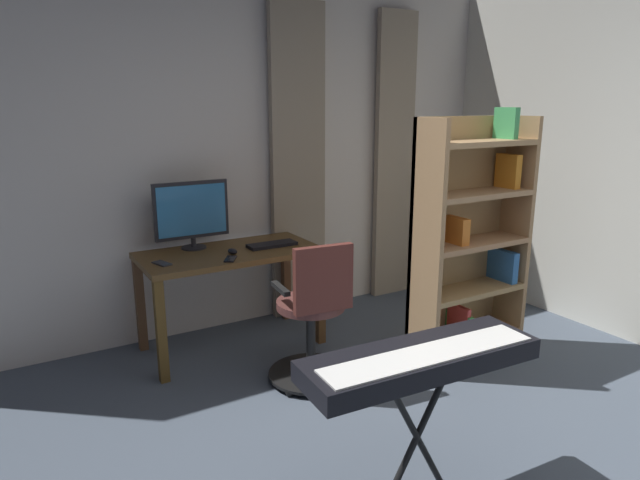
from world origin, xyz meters
TOP-DOWN VIEW (x-y plane):
  - back_room_partition at (0.00, -2.84)m, footprint 4.87×0.10m
  - curtain_left_panel at (-1.50, -2.73)m, footprint 0.40×0.06m
  - curtain_right_panel at (-0.51, -2.73)m, footprint 0.48×0.06m
  - desk at (0.25, -2.37)m, footprint 1.27×0.64m
  - office_chair at (0.01, -1.58)m, footprint 0.56×0.56m
  - computer_monitor at (0.45, -2.58)m, footprint 0.54×0.18m
  - computer_keyboard at (-0.07, -2.34)m, footprint 0.37×0.14m
  - computer_mouse at (0.26, -2.29)m, footprint 0.06×0.10m
  - cell_phone_face_up at (0.33, -2.16)m, footprint 0.13×0.16m
  - cell_phone_by_monitor at (0.76, -2.28)m, footprint 0.11×0.16m
  - bookshelf at (-1.12, -1.41)m, footprint 0.86×0.30m
  - piano_keyboard at (0.17, -0.40)m, footprint 1.09×0.38m

SIDE VIEW (x-z plane):
  - office_chair at x=0.01m, z-range -0.03..0.93m
  - desk at x=0.25m, z-range 0.26..1.00m
  - piano_keyboard at x=0.17m, z-range 0.31..1.08m
  - cell_phone_face_up at x=0.33m, z-range 0.74..0.75m
  - cell_phone_by_monitor at x=0.76m, z-range 0.74..0.75m
  - computer_keyboard at x=-0.07m, z-range 0.74..0.76m
  - computer_mouse at x=0.26m, z-range 0.74..0.77m
  - bookshelf at x=-1.12m, z-range -0.03..1.71m
  - computer_monitor at x=0.45m, z-range 0.76..1.25m
  - curtain_left_panel at x=-1.50m, z-range 0.00..2.54m
  - curtain_right_panel at x=-0.51m, z-range 0.00..2.54m
  - back_room_partition at x=0.00m, z-range 0.00..2.90m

